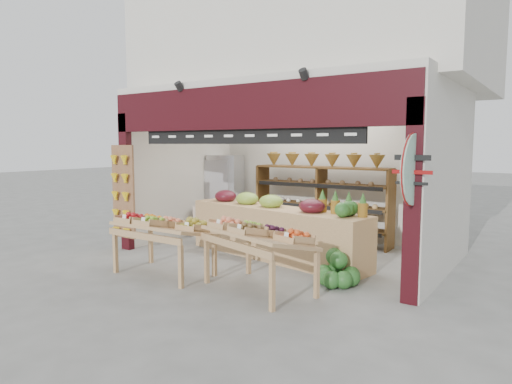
% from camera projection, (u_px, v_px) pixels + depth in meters
% --- Properties ---
extents(ground, '(60.00, 60.00, 0.00)m').
position_uv_depth(ground, '(274.00, 257.00, 8.35)').
color(ground, slate).
rests_on(ground, ground).
extents(shop_structure, '(6.36, 5.12, 5.40)m').
position_uv_depth(shop_structure, '(317.00, 53.00, 9.27)').
color(shop_structure, beige).
rests_on(shop_structure, ground).
extents(banana_board, '(0.60, 0.15, 1.80)m').
position_uv_depth(banana_board, '(122.00, 194.00, 8.80)').
color(banana_board, brown).
rests_on(banana_board, ground).
extents(gift_sign, '(0.04, 0.93, 0.92)m').
position_uv_depth(gift_sign, '(413.00, 170.00, 5.69)').
color(gift_sign, silver).
rests_on(gift_sign, ground).
extents(back_shelving, '(3.01, 0.49, 1.86)m').
position_uv_depth(back_shelving, '(321.00, 186.00, 9.60)').
color(back_shelving, brown).
rests_on(back_shelving, ground).
extents(refrigerator, '(0.86, 0.86, 1.81)m').
position_uv_depth(refrigerator, '(226.00, 193.00, 10.96)').
color(refrigerator, '#B6B9BD').
rests_on(refrigerator, ground).
extents(cardboard_stack, '(1.06, 0.87, 0.69)m').
position_uv_depth(cardboard_stack, '(213.00, 225.00, 10.29)').
color(cardboard_stack, beige).
rests_on(cardboard_stack, ground).
extents(mid_counter, '(3.78, 1.36, 1.15)m').
position_uv_depth(mid_counter, '(275.00, 230.00, 8.27)').
color(mid_counter, tan).
rests_on(mid_counter, ground).
extents(display_table_left, '(1.55, 0.87, 1.00)m').
position_uv_depth(display_table_left, '(160.00, 226.00, 7.27)').
color(display_table_left, tan).
rests_on(display_table_left, ground).
extents(display_table_right, '(1.81, 1.33, 1.03)m').
position_uv_depth(display_table_right, '(257.00, 234.00, 6.46)').
color(display_table_right, tan).
rests_on(display_table_right, ground).
extents(watermelon_pile, '(0.69, 0.66, 0.50)m').
position_uv_depth(watermelon_pile, '(337.00, 272.00, 6.72)').
color(watermelon_pile, '#1D4818').
rests_on(watermelon_pile, ground).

